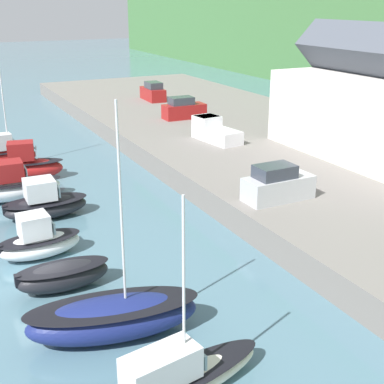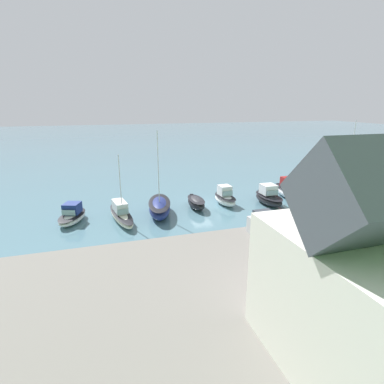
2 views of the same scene
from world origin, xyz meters
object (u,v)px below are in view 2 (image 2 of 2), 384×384
at_px(moored_boat_5, 196,203).
at_px(moored_boat_4, 225,198).
at_px(moored_boat_1, 323,191).
at_px(moored_boat_2, 290,191).
at_px(moored_boat_3, 269,197).
at_px(moored_boat_8, 72,215).
at_px(parked_car_0, 269,229).
at_px(moored_boat_6, 160,207).
at_px(moored_boat_0, 343,187).
at_px(moored_boat_7, 121,214).
at_px(mooring_buoy_0, 354,181).

bearing_deg(moored_boat_5, moored_boat_4, -174.80).
relative_size(moored_boat_1, moored_boat_2, 0.86).
height_order(moored_boat_2, moored_boat_4, moored_boat_2).
height_order(moored_boat_2, moored_boat_3, moored_boat_2).
relative_size(moored_boat_8, parked_car_0, 1.22).
height_order(moored_boat_5, moored_boat_8, moored_boat_8).
relative_size(moored_boat_3, moored_boat_6, 0.54).
distance_m(moored_boat_2, parked_car_0, 17.70).
bearing_deg(moored_boat_0, moored_boat_8, -4.90).
distance_m(moored_boat_2, moored_boat_7, 22.29).
distance_m(moored_boat_4, moored_boat_8, 17.94).
distance_m(moored_boat_6, mooring_buoy_0, 32.85).
bearing_deg(parked_car_0, moored_boat_3, -122.36).
bearing_deg(mooring_buoy_0, moored_boat_3, 15.70).
height_order(moored_boat_3, moored_boat_6, moored_boat_6).
relative_size(moored_boat_7, parked_car_0, 1.82).
xyz_separation_m(moored_boat_0, moored_boat_6, (26.03, 0.38, -0.14)).
relative_size(moored_boat_1, moored_boat_6, 0.59).
distance_m(moored_boat_4, parked_car_0, 13.84).
bearing_deg(moored_boat_1, moored_boat_0, -157.29).
bearing_deg(moored_boat_4, moored_boat_7, 3.48).
relative_size(moored_boat_7, moored_boat_8, 1.49).
xyz_separation_m(moored_boat_2, moored_boat_4, (9.33, -0.08, -0.13)).
bearing_deg(moored_boat_0, moored_boat_3, -1.68).
distance_m(moored_boat_1, moored_boat_4, 13.34).
bearing_deg(mooring_buoy_0, moored_boat_8, 6.05).
relative_size(moored_boat_6, moored_boat_8, 1.85).
bearing_deg(parked_car_0, moored_boat_4, -99.61).
xyz_separation_m(moored_boat_2, parked_car_0, (11.34, 13.51, 1.52)).
distance_m(moored_boat_0, moored_boat_8, 35.40).
bearing_deg(moored_boat_5, moored_boat_6, 11.55).
bearing_deg(moored_boat_8, mooring_buoy_0, -154.20).
height_order(moored_boat_1, moored_boat_6, moored_boat_6).
relative_size(moored_boat_4, moored_boat_8, 0.86).
xyz_separation_m(moored_boat_0, parked_car_0, (19.48, 12.78, 1.48)).
height_order(moored_boat_0, moored_boat_7, moored_boat_0).
relative_size(moored_boat_0, moored_boat_1, 1.80).
distance_m(moored_boat_0, moored_boat_4, 17.49).
bearing_deg(parked_car_0, moored_boat_5, -83.05).
xyz_separation_m(moored_boat_3, moored_boat_7, (18.24, 0.22, -0.17)).
bearing_deg(moored_boat_1, moored_boat_5, 5.71).
bearing_deg(moored_boat_8, moored_boat_5, -158.81).
height_order(moored_boat_7, moored_boat_8, moored_boat_7).
xyz_separation_m(moored_boat_7, parked_car_0, (-10.89, 11.93, 1.79)).
bearing_deg(moored_boat_5, mooring_buoy_0, -170.97).
bearing_deg(moored_boat_1, moored_boat_8, 8.50).
distance_m(moored_boat_3, moored_boat_4, 5.53).
height_order(moored_boat_3, moored_boat_4, moored_boat_3).
bearing_deg(moored_boat_4, moored_boat_1, 168.65).
relative_size(moored_boat_2, moored_boat_4, 1.47).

